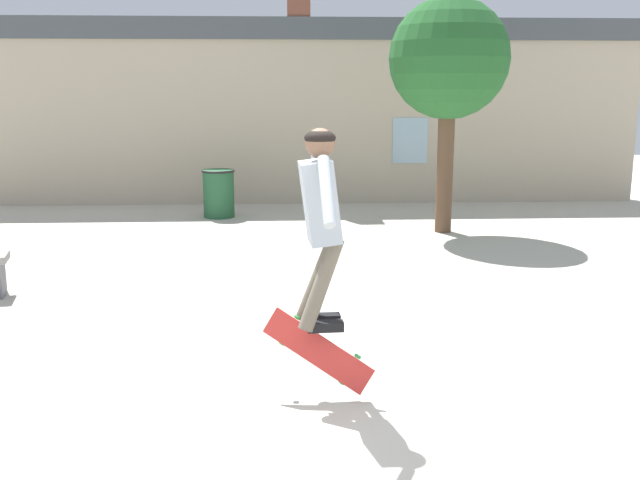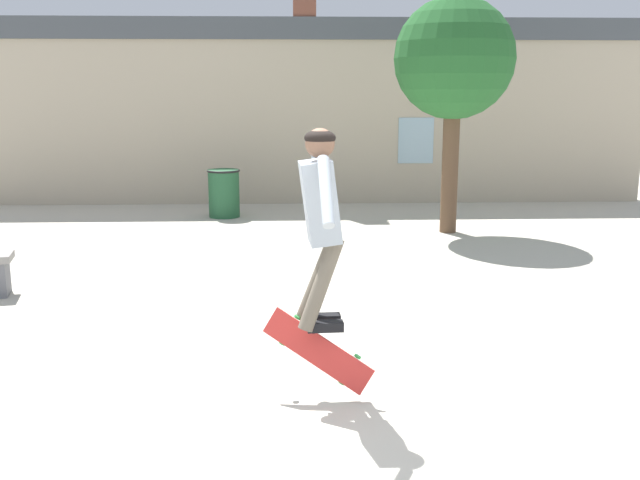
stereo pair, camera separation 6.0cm
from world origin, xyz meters
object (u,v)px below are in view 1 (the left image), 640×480
(trash_bin, at_px, (219,192))
(skateboard_flipping, at_px, (318,351))
(skater, at_px, (320,211))
(tree_right, at_px, (449,61))

(trash_bin, relative_size, skateboard_flipping, 1.04)
(skater, relative_size, skateboard_flipping, 1.77)
(skateboard_flipping, bearing_deg, tree_right, 90.51)
(trash_bin, xyz_separation_m, skateboard_flipping, (1.40, -7.74, -0.08))
(skateboard_flipping, bearing_deg, skater, 91.95)
(trash_bin, distance_m, skateboard_flipping, 7.87)
(tree_right, distance_m, trash_bin, 4.60)
(trash_bin, bearing_deg, skater, -79.55)
(tree_right, height_order, skateboard_flipping, tree_right)
(tree_right, bearing_deg, skateboard_flipping, -110.43)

